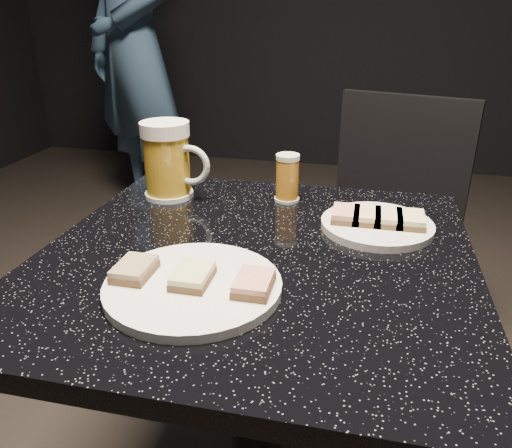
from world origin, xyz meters
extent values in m
cylinder|color=white|center=(-0.06, -0.14, 0.76)|extent=(0.25, 0.25, 0.01)
cylinder|color=white|center=(0.19, 0.14, 0.76)|extent=(0.20, 0.20, 0.01)
imported|color=navy|center=(-1.06, 1.80, 0.92)|extent=(0.80, 0.73, 1.83)
cylinder|color=black|center=(0.00, 0.00, 0.37)|extent=(0.10, 0.10, 0.69)
cube|color=black|center=(0.00, 0.00, 0.73)|extent=(0.70, 0.70, 0.03)
cylinder|color=white|center=(-0.24, 0.21, 0.76)|extent=(0.10, 0.10, 0.01)
cylinder|color=gold|center=(-0.24, 0.21, 0.82)|extent=(0.09, 0.09, 0.12)
cylinder|color=white|center=(-0.24, 0.21, 0.89)|extent=(0.10, 0.10, 0.03)
torus|color=silver|center=(-0.18, 0.20, 0.82)|extent=(0.08, 0.01, 0.08)
cylinder|color=silver|center=(0.01, 0.24, 0.75)|extent=(0.05, 0.05, 0.01)
cylinder|color=orange|center=(0.01, 0.24, 0.80)|extent=(0.05, 0.05, 0.08)
cylinder|color=silver|center=(0.01, 0.24, 0.84)|extent=(0.05, 0.05, 0.01)
cube|color=black|center=(0.22, 0.68, 0.45)|extent=(0.51, 0.51, 0.04)
cylinder|color=black|center=(0.00, 0.56, 0.21)|extent=(0.03, 0.03, 0.43)
cylinder|color=black|center=(0.34, 0.47, 0.21)|extent=(0.03, 0.03, 0.43)
cylinder|color=black|center=(0.10, 0.90, 0.21)|extent=(0.03, 0.03, 0.43)
cylinder|color=black|center=(0.44, 0.80, 0.21)|extent=(0.03, 0.03, 0.43)
cube|color=black|center=(0.28, 0.87, 0.67)|extent=(0.41, 0.15, 0.41)
cube|color=#4C3521|center=(-0.15, -0.14, 0.77)|extent=(0.05, 0.07, 0.01)
cube|color=#8C7251|center=(-0.15, -0.14, 0.78)|extent=(0.05, 0.07, 0.01)
cube|color=#4C3521|center=(-0.06, -0.14, 0.77)|extent=(0.05, 0.07, 0.01)
cube|color=#D1D184|center=(-0.06, -0.14, 0.78)|extent=(0.05, 0.07, 0.01)
cube|color=#4C3521|center=(0.03, -0.14, 0.77)|extent=(0.05, 0.07, 0.01)
cube|color=tan|center=(0.03, -0.14, 0.78)|extent=(0.05, 0.07, 0.01)
cube|color=#4C3521|center=(0.14, 0.14, 0.77)|extent=(0.05, 0.07, 0.01)
cube|color=tan|center=(0.14, 0.14, 0.78)|extent=(0.05, 0.07, 0.01)
cube|color=#4C3521|center=(0.17, 0.14, 0.77)|extent=(0.05, 0.07, 0.01)
cube|color=beige|center=(0.17, 0.14, 0.78)|extent=(0.05, 0.07, 0.01)
cube|color=#4C3521|center=(0.21, 0.14, 0.77)|extent=(0.05, 0.07, 0.01)
cube|color=beige|center=(0.21, 0.14, 0.78)|extent=(0.05, 0.07, 0.01)
cube|color=#4C3521|center=(0.25, 0.14, 0.77)|extent=(0.05, 0.07, 0.01)
cube|color=#D1D184|center=(0.25, 0.14, 0.78)|extent=(0.05, 0.07, 0.01)
camera|label=1|loc=(0.16, -0.71, 1.12)|focal=35.00mm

